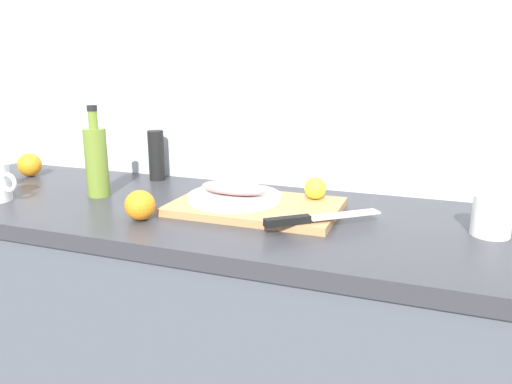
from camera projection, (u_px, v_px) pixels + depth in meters
The scene contains 12 objects.
back_wall at pixel (260, 72), 1.50m from camera, with size 3.20×0.05×2.50m, color silver.
kitchen_counter at pixel (222, 357), 1.41m from camera, with size 2.00×0.60×0.90m.
cutting_board at pixel (256, 207), 1.28m from camera, with size 0.43×0.28×0.02m, color tan.
white_plate at pixel (234, 197), 1.30m from camera, with size 0.25×0.25×0.01m, color white.
fish_fillet at pixel (234, 188), 1.30m from camera, with size 0.19×0.08×0.04m, color tan.
chef_knife at pixel (309, 219), 1.11m from camera, with size 0.24×0.21×0.02m.
lemon_0 at pixel (315, 188), 1.30m from camera, with size 0.06×0.06×0.06m, color yellow.
olive_oil_bottle at pixel (96, 160), 1.39m from camera, with size 0.06×0.06×0.26m.
coffee_mug_1 at pixel (494, 216), 1.08m from camera, with size 0.13×0.09×0.09m.
orange_0 at pixel (140, 205), 1.19m from camera, with size 0.08×0.08×0.08m, color orange.
orange_1 at pixel (30, 165), 1.66m from camera, with size 0.08×0.08×0.08m, color orange.
pepper_mill at pixel (156, 155), 1.60m from camera, with size 0.05×0.05×0.16m, color black.
Camera 1 is at (0.52, -1.12, 1.27)m, focal length 33.99 mm.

